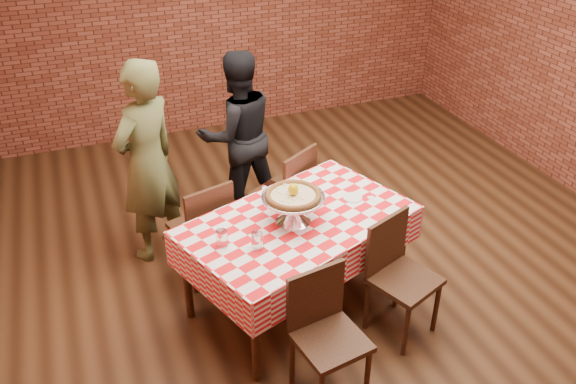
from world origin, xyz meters
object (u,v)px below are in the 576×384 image
(pizza_stand, at_px, (293,209))
(diner_olive, at_px, (147,163))
(water_glass_right, at_px, (222,239))
(chair_far_left, at_px, (200,228))
(pizza, at_px, (293,196))
(water_glass_left, at_px, (257,241))
(diner_black, at_px, (238,134))
(chair_near_left, at_px, (330,342))
(chair_far_right, at_px, (282,193))
(condiment_caddy, at_px, (270,191))
(table, at_px, (298,262))
(chair_near_right, at_px, (405,281))

(pizza_stand, distance_m, diner_olive, 1.34)
(water_glass_right, relative_size, chair_far_left, 0.14)
(pizza, bearing_deg, water_glass_left, -147.12)
(diner_olive, height_order, diner_black, diner_olive)
(chair_near_left, relative_size, diner_olive, 0.51)
(chair_far_left, height_order, diner_black, diner_black)
(chair_near_left, bearing_deg, pizza_stand, 74.35)
(water_glass_left, relative_size, chair_far_left, 0.14)
(chair_near_left, xyz_separation_m, diner_olive, (-0.74, 1.93, 0.42))
(pizza_stand, bearing_deg, chair_far_left, 132.23)
(water_glass_right, xyz_separation_m, chair_far_right, (0.78, 0.96, -0.37))
(chair_near_left, bearing_deg, pizza, 74.35)
(water_glass_left, height_order, chair_near_left, same)
(chair_far_left, bearing_deg, condiment_caddy, 136.00)
(table, xyz_separation_m, chair_far_right, (0.19, 0.84, 0.08))
(water_glass_left, bearing_deg, diner_olive, 111.32)
(water_glass_left, xyz_separation_m, diner_olive, (-0.50, 1.27, 0.04))
(diner_olive, bearing_deg, pizza, 92.21)
(chair_far_left, distance_m, chair_far_right, 0.82)
(chair_near_left, height_order, diner_olive, diner_olive)
(chair_far_left, bearing_deg, pizza, 116.54)
(condiment_caddy, height_order, chair_far_left, condiment_caddy)
(water_glass_right, bearing_deg, chair_far_left, 89.79)
(water_glass_right, height_order, condiment_caddy, condiment_caddy)
(condiment_caddy, height_order, chair_near_right, same)
(chair_far_left, relative_size, diner_black, 0.57)
(chair_near_right, relative_size, diner_olive, 0.52)
(pizza_stand, bearing_deg, diner_olive, 128.47)
(water_glass_right, distance_m, diner_black, 1.67)
(water_glass_left, bearing_deg, pizza, 32.88)
(water_glass_left, relative_size, water_glass_right, 1.00)
(pizza_stand, height_order, chair_near_right, pizza_stand)
(chair_near_left, bearing_deg, water_glass_left, 100.75)
(chair_far_left, height_order, diner_olive, diner_olive)
(chair_near_left, bearing_deg, condiment_caddy, 78.49)
(chair_far_right, height_order, diner_olive, diner_olive)
(chair_near_right, relative_size, chair_far_left, 1.00)
(chair_far_right, bearing_deg, chair_near_left, 47.74)
(pizza, height_order, diner_olive, diner_olive)
(pizza_stand, xyz_separation_m, chair_near_left, (-0.10, -0.88, -0.42))
(water_glass_left, bearing_deg, pizza_stand, 32.88)
(pizza, xyz_separation_m, chair_far_right, (0.23, 0.85, -0.51))
(pizza, bearing_deg, chair_near_right, -41.44)
(pizza_stand, xyz_separation_m, water_glass_left, (-0.34, -0.22, -0.04))
(chair_far_left, bearing_deg, water_glass_right, 74.10)
(condiment_caddy, xyz_separation_m, chair_far_left, (-0.50, 0.27, -0.38))
(pizza, bearing_deg, condiment_caddy, 98.55)
(table, xyz_separation_m, diner_black, (-0.01, 1.45, 0.40))
(water_glass_right, bearing_deg, chair_near_right, -20.35)
(chair_near_right, xyz_separation_m, chair_far_right, (-0.38, 1.39, 0.01))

